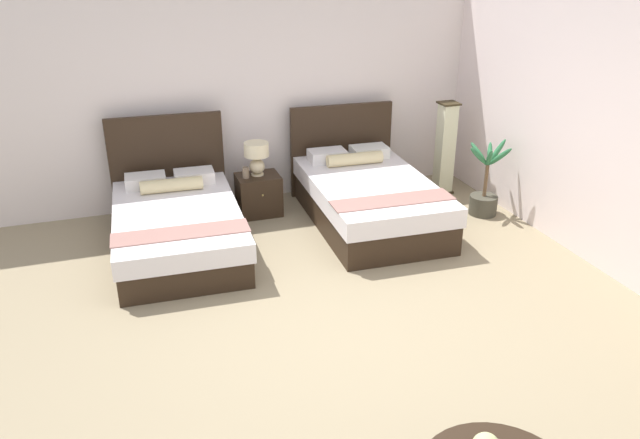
% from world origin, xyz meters
% --- Properties ---
extents(ground_plane, '(9.51, 10.24, 0.02)m').
position_xyz_m(ground_plane, '(0.00, 0.00, -0.01)').
color(ground_plane, gray).
extents(wall_back, '(9.51, 0.12, 2.74)m').
position_xyz_m(wall_back, '(0.00, 3.32, 1.37)').
color(wall_back, white).
rests_on(wall_back, ground).
extents(wall_side_right, '(0.12, 5.84, 2.74)m').
position_xyz_m(wall_side_right, '(2.96, 0.40, 1.37)').
color(wall_side_right, white).
rests_on(wall_side_right, ground).
extents(bed_near_window, '(1.40, 2.21, 1.23)m').
position_xyz_m(bed_near_window, '(-1.11, 2.09, 0.28)').
color(bed_near_window, '#2E2015').
rests_on(bed_near_window, ground).
extents(bed_near_corner, '(1.42, 2.27, 1.18)m').
position_xyz_m(bed_near_corner, '(1.12, 2.08, 0.31)').
color(bed_near_corner, '#2E2015').
rests_on(bed_near_corner, ground).
extents(nightstand, '(0.51, 0.44, 0.50)m').
position_xyz_m(nightstand, '(-0.06, 2.70, 0.25)').
color(nightstand, '#2E2015').
rests_on(nightstand, ground).
extents(table_lamp, '(0.30, 0.30, 0.40)m').
position_xyz_m(table_lamp, '(-0.06, 2.72, 0.75)').
color(table_lamp, beige).
rests_on(table_lamp, nightstand).
extents(vase, '(0.08, 0.08, 0.13)m').
position_xyz_m(vase, '(-0.21, 2.66, 0.56)').
color(vase, '#8E765C').
rests_on(vase, nightstand).
extents(floor_lamp_corner, '(0.24, 0.24, 1.21)m').
position_xyz_m(floor_lamp_corner, '(2.43, 2.63, 0.60)').
color(floor_lamp_corner, '#322916').
rests_on(floor_lamp_corner, ground).
extents(potted_palm, '(0.56, 0.53, 0.94)m').
position_xyz_m(potted_palm, '(2.54, 1.82, 0.26)').
color(potted_palm, '#444134').
rests_on(potted_palm, ground).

